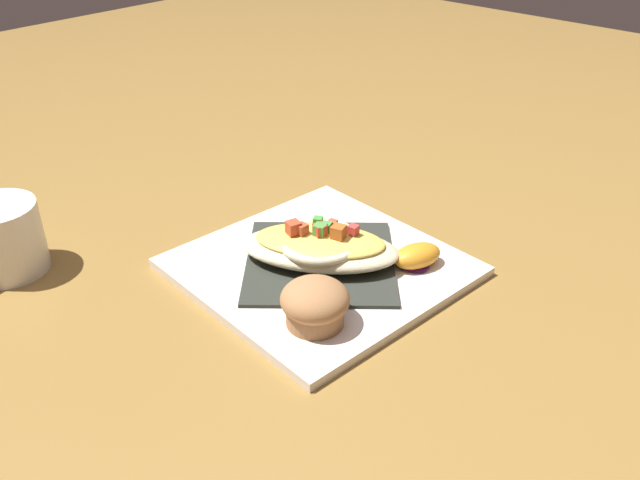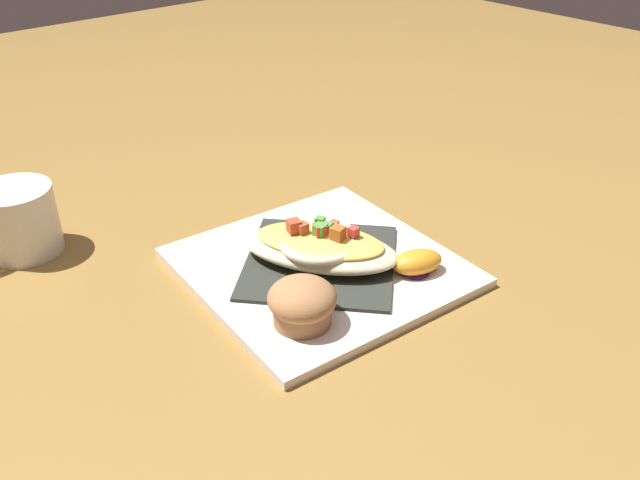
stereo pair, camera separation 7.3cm
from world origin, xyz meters
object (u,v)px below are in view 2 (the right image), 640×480
Objects in this scene: muffin at (302,303)px; coffee_mug at (19,224)px; square_plate at (320,267)px; gratin_dish at (320,246)px; orange_garnish at (416,263)px.

muffin is 0.58× the size of coffee_mug.
square_plate is 0.35m from coffee_mug.
coffee_mug reaches higher than gratin_dish.
orange_garnish reaches higher than square_plate.
gratin_dish is at bearing -139.94° from orange_garnish.
orange_garnish is (0.08, 0.07, -0.01)m from gratin_dish.
orange_garnish is at bearing 85.11° from muffin.
gratin_dish reaches higher than muffin.
muffin is (0.07, -0.08, 0.00)m from gratin_dish.
square_plate is 0.11m from muffin.
gratin_dish is 1.69× the size of coffee_mug.
gratin_dish is 0.11m from muffin.
square_plate is 4.18× the size of orange_garnish.
gratin_dish is at bearing 129.65° from muffin.
orange_garnish is (0.08, 0.07, 0.02)m from square_plate.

